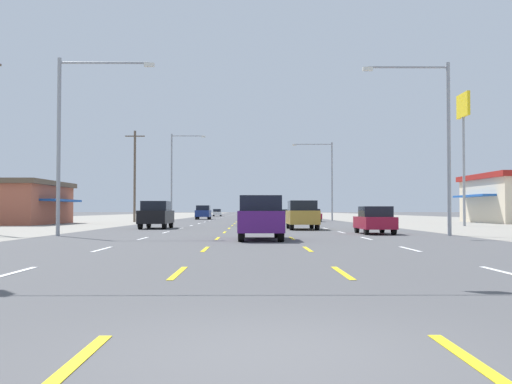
{
  "coord_description": "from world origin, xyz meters",
  "views": [
    {
      "loc": [
        -0.22,
        -5.45,
        1.34
      ],
      "look_at": [
        0.58,
        73.98,
        3.79
      ],
      "focal_mm": 41.0,
      "sensor_mm": 36.0,
      "label": 1
    }
  ],
  "objects": [
    {
      "name": "sedan_far_right_distant_b",
      "position": [
        7.09,
        122.12,
        0.76
      ],
      "size": [
        1.8,
        4.5,
        1.46
      ],
      "color": "#235B2D",
      "rests_on": "ground"
    },
    {
      "name": "suv_center_turn_far",
      "position": [
        -0.15,
        44.08,
        1.03
      ],
      "size": [
        1.98,
        4.9,
        1.98
      ],
      "color": "navy",
      "rests_on": "ground"
    },
    {
      "name": "suv_far_left_midfar",
      "position": [
        -7.03,
        36.97,
        1.03
      ],
      "size": [
        1.98,
        4.9,
        1.98
      ],
      "color": "black",
      "rests_on": "ground"
    },
    {
      "name": "lot_apron_left",
      "position": [
        -24.75,
        66.0,
        0.0
      ],
      "size": [
        28.0,
        440.0,
        0.01
      ],
      "primitive_type": "cube",
      "color": "gray",
      "rests_on": "ground"
    },
    {
      "name": "pole_sign_right_row_1",
      "position": [
        17.64,
        43.01,
        8.65
      ],
      "size": [
        0.24,
        2.57,
        11.11
      ],
      "color": "gray",
      "rests_on": "ground"
    },
    {
      "name": "streetlight_right_row_1",
      "position": [
        9.58,
        68.21,
        5.85
      ],
      "size": [
        5.13,
        0.26,
        9.93
      ],
      "color": "gray",
      "rests_on": "ground"
    },
    {
      "name": "lot_apron_right",
      "position": [
        24.75,
        66.0,
        0.0
      ],
      "size": [
        28.0,
        440.0,
        0.01
      ],
      "primitive_type": "cube",
      "color": "gray",
      "rests_on": "ground"
    },
    {
      "name": "hatchback_far_left_distant_a",
      "position": [
        -7.19,
        117.84,
        0.78
      ],
      "size": [
        1.72,
        3.9,
        1.54
      ],
      "color": "white",
      "rests_on": "ground"
    },
    {
      "name": "utility_pole_left_row_1",
      "position": [
        -13.1,
        59.63,
        5.29
      ],
      "size": [
        2.2,
        0.26,
        10.19
      ],
      "color": "brown",
      "rests_on": "ground"
    },
    {
      "name": "signal_span_wire",
      "position": [
        0.19,
        8.04,
        5.03
      ],
      "size": [
        26.86,
        0.52,
        8.71
      ],
      "color": "brown",
      "rests_on": "ground"
    },
    {
      "name": "streetlight_left_row_1",
      "position": [
        -9.74,
        68.21,
        6.31
      ],
      "size": [
        4.37,
        0.26,
        10.97
      ],
      "color": "gray",
      "rests_on": "ground"
    },
    {
      "name": "ground_plane",
      "position": [
        0.0,
        66.0,
        0.0
      ],
      "size": [
        572.0,
        572.0,
        0.0
      ],
      "primitive_type": "plane",
      "color": "#4C4C4F"
    },
    {
      "name": "suv_inner_right_mid",
      "position": [
        3.38,
        34.88,
        1.03
      ],
      "size": [
        1.98,
        4.9,
        1.98
      ],
      "color": "#B28C33",
      "rests_on": "ground"
    },
    {
      "name": "streetlight_right_row_0",
      "position": [
        9.63,
        24.8,
        5.34
      ],
      "size": [
        4.58,
        0.26,
        9.07
      ],
      "color": "gray",
      "rests_on": "ground"
    },
    {
      "name": "hatchback_far_right_near",
      "position": [
        6.77,
        27.2,
        0.78
      ],
      "size": [
        1.72,
        3.9,
        1.54
      ],
      "color": "maroon",
      "rests_on": "ground"
    },
    {
      "name": "suv_center_turn_nearest",
      "position": [
        0.24,
        20.96,
        1.03
      ],
      "size": [
        1.98,
        4.9,
        1.98
      ],
      "color": "#4C196B",
      "rests_on": "ground"
    },
    {
      "name": "streetlight_left_row_0",
      "position": [
        -9.56,
        24.8,
        5.49
      ],
      "size": [
        5.03,
        0.26,
        9.26
      ],
      "color": "gray",
      "rests_on": "ground"
    },
    {
      "name": "storefront_left_row_1",
      "position": [
        -23.16,
        50.17,
        2.07
      ],
      "size": [
        10.44,
        12.44,
        4.08
      ],
      "color": "#A35642",
      "rests_on": "ground"
    },
    {
      "name": "sedan_far_right_farther",
      "position": [
        6.93,
        61.81,
        0.76
      ],
      "size": [
        1.8,
        4.5,
        1.46
      ],
      "color": "maroon",
      "rests_on": "ground"
    },
    {
      "name": "lane_markings",
      "position": [
        0.0,
        104.5,
        0.01
      ],
      "size": [
        10.64,
        227.6,
        0.01
      ],
      "color": "white",
      "rests_on": "ground"
    },
    {
      "name": "suv_far_left_farthest",
      "position": [
        -6.86,
        77.28,
        1.03
      ],
      "size": [
        1.98,
        4.9,
        1.98
      ],
      "color": "navy",
      "rests_on": "ground"
    }
  ]
}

